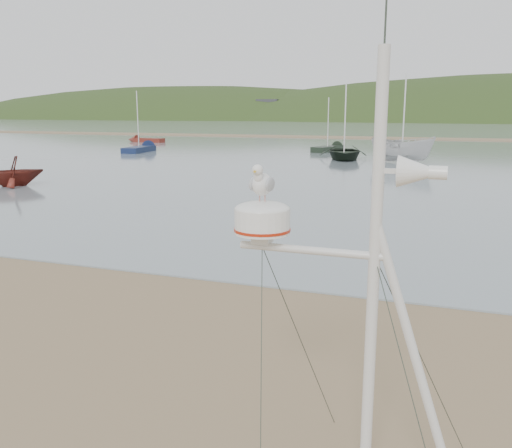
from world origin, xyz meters
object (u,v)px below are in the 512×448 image
(mast_rig, at_px, (361,381))
(boat_dark, at_px, (345,125))
(boat_white, at_px, (403,127))
(boat_red, at_px, (12,157))
(sailboat_dark_mid, at_px, (334,148))
(sailboat_blue_near, at_px, (146,148))
(dinghy_red_far, at_px, (141,140))

(mast_rig, relative_size, boat_dark, 1.00)
(mast_rig, bearing_deg, boat_white, 94.28)
(boat_white, bearing_deg, boat_red, 163.60)
(boat_dark, height_order, boat_red, boat_dark)
(sailboat_dark_mid, relative_size, sailboat_blue_near, 0.89)
(boat_red, relative_size, dinghy_red_far, 0.56)
(mast_rig, xyz_separation_m, dinghy_red_far, (-34.86, 52.95, -0.99))
(dinghy_red_far, bearing_deg, sailboat_blue_near, -57.04)
(boat_white, distance_m, dinghy_red_far, 36.42)
(boat_white, bearing_deg, sailboat_blue_near, 105.89)
(mast_rig, bearing_deg, sailboat_blue_near, 123.48)
(boat_dark, height_order, dinghy_red_far, boat_dark)
(mast_rig, xyz_separation_m, boat_white, (-2.70, 36.02, 1.34))
(mast_rig, relative_size, dinghy_red_far, 1.03)
(mast_rig, distance_m, sailboat_blue_near, 48.26)
(boat_white, bearing_deg, dinghy_red_far, 88.14)
(boat_red, xyz_separation_m, sailboat_blue_near, (-6.43, 23.45, -1.18))
(boat_white, xyz_separation_m, sailboat_dark_mid, (-7.14, 10.29, -2.31))
(boat_red, xyz_separation_m, sailboat_dark_mid, (10.35, 29.52, -1.17))
(dinghy_red_far, bearing_deg, mast_rig, -56.65)
(boat_white, distance_m, sailboat_dark_mid, 12.74)
(boat_dark, bearing_deg, sailboat_dark_mid, 93.78)
(mast_rig, relative_size, sailboat_dark_mid, 0.97)
(boat_red, bearing_deg, dinghy_red_far, 152.59)
(mast_rig, bearing_deg, boat_red, 140.23)
(sailboat_dark_mid, bearing_deg, sailboat_blue_near, -160.11)
(dinghy_red_far, bearing_deg, sailboat_dark_mid, -14.86)
(dinghy_red_far, bearing_deg, boat_red, -67.92)
(mast_rig, bearing_deg, sailboat_dark_mid, 101.99)
(dinghy_red_far, relative_size, sailboat_blue_near, 0.84)
(boat_dark, bearing_deg, dinghy_red_far, 138.02)
(sailboat_blue_near, bearing_deg, boat_red, -74.66)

